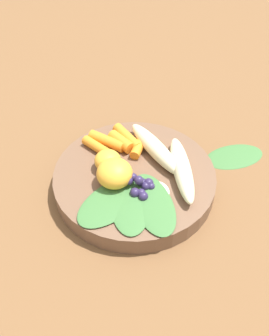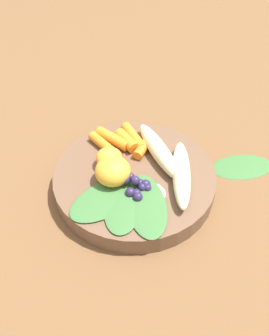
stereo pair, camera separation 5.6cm
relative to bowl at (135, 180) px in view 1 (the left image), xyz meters
The scene contains 17 objects.
ground_plane 0.02m from the bowl, ahead, with size 2.40×2.40×0.00m, color brown.
bowl is the anchor object (origin of this frame).
banana_peeled_left 0.06m from the bowl, 164.64° to the right, with size 0.14×0.03×0.03m, color beige.
banana_peeled_right 0.08m from the bowl, 140.52° to the left, with size 0.14×0.03×0.03m, color beige.
orange_segment_near 0.05m from the bowl, ahead, with size 0.05×0.05×0.04m, color #F4A833.
orange_segment_far 0.05m from the bowl, 49.94° to the right, with size 0.04×0.04×0.03m, color #F4A833.
carrot_front 0.06m from the bowl, 133.48° to the right, with size 0.02×0.02×0.05m, color orange.
carrot_mid_left 0.08m from the bowl, 116.03° to the right, with size 0.02×0.02×0.06m, color orange.
carrot_mid_right 0.07m from the bowl, 105.58° to the right, with size 0.02×0.02×0.05m, color orange.
carrot_rear 0.08m from the bowl, 87.42° to the right, with size 0.02×0.02×0.06m, color orange.
carrot_small 0.08m from the bowl, 75.15° to the right, with size 0.02×0.02×0.06m, color orange.
blueberry_pile 0.05m from the bowl, 69.41° to the left, with size 0.04×0.05×0.02m.
coconut_shred_patch 0.05m from the bowl, 86.29° to the left, with size 0.04×0.04×0.00m, color white.
kale_leaf_left 0.07m from the bowl, 26.01° to the left, with size 0.12×0.06×0.01m, color #3D7038.
kale_leaf_right 0.07m from the bowl, 49.58° to the left, with size 0.11×0.05×0.01m, color #3D7038.
kale_leaf_rear 0.07m from the bowl, 76.93° to the left, with size 0.12×0.06×0.01m, color #3D7038.
kale_leaf_stray 0.19m from the bowl, 166.27° to the left, with size 0.10×0.06×0.01m, color #3D7038.
Camera 1 is at (0.23, 0.32, 0.44)m, focal length 39.51 mm.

